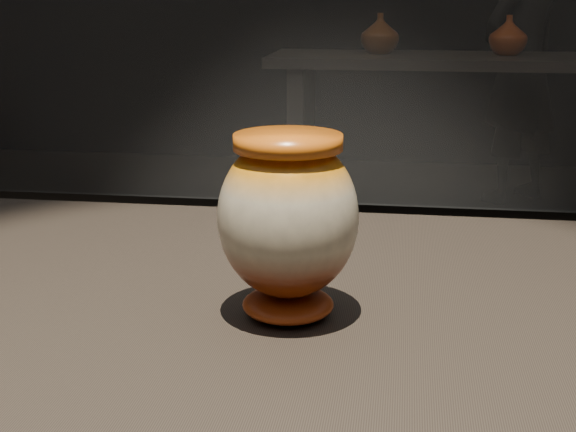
{
  "coord_description": "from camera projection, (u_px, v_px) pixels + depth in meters",
  "views": [
    {
      "loc": [
        0.18,
        -0.75,
        1.22
      ],
      "look_at": [
        0.07,
        0.0,
        1.01
      ],
      "focal_mm": 50.0,
      "sensor_mm": 36.0,
      "label": 1
    }
  ],
  "objects": [
    {
      "name": "back_vase_left",
      "position": [
        380.0,
        33.0,
        3.98
      ],
      "size": [
        0.2,
        0.2,
        0.2
      ],
      "primitive_type": "imported",
      "rotation": [
        0.0,
        0.0,
        6.21
      ],
      "color": "#8F3F14",
      "rests_on": "back_shelf"
    },
    {
      "name": "back_shelf",
      "position": [
        471.0,
        109.0,
        3.98
      ],
      "size": [
        2.0,
        0.6,
        0.9
      ],
      "color": "black",
      "rests_on": "ground"
    },
    {
      "name": "back_vase_mid",
      "position": [
        508.0,
        35.0,
        3.89
      ],
      "size": [
        0.24,
        0.24,
        0.19
      ],
      "primitive_type": "imported",
      "rotation": [
        0.0,
        0.0,
        1.16
      ],
      "color": "#642108",
      "rests_on": "back_shelf"
    },
    {
      "name": "main_vase",
      "position": [
        288.0,
        219.0,
        0.79
      ],
      "size": [
        0.19,
        0.19,
        0.19
      ],
      "rotation": [
        0.0,
        0.0,
        0.43
      ],
      "color": "#642108",
      "rests_on": "display_plinth"
    },
    {
      "name": "visitor",
      "position": [
        521.0,
        64.0,
        4.57
      ],
      "size": [
        0.68,
        0.68,
        1.59
      ],
      "primitive_type": "imported",
      "rotation": [
        0.0,
        0.0,
        3.91
      ],
      "color": "black",
      "rests_on": "ground"
    }
  ]
}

